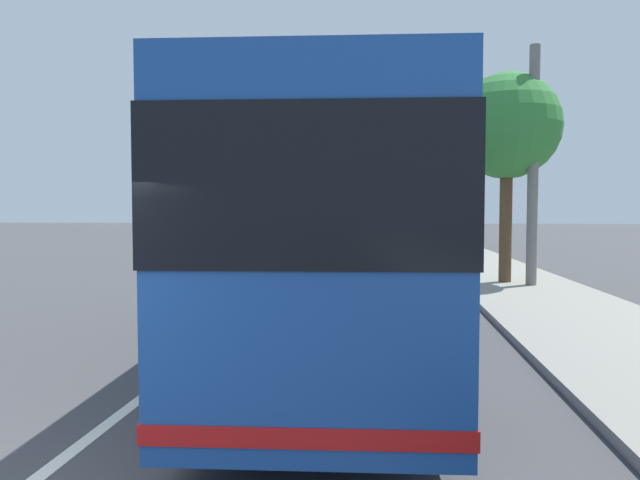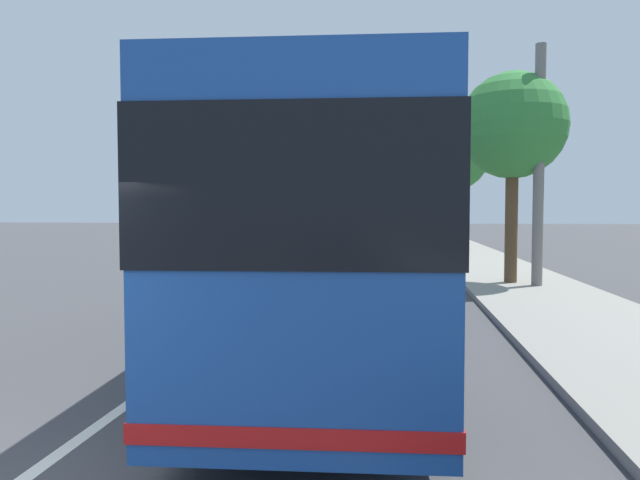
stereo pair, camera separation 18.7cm
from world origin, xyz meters
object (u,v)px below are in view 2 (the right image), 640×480
object	(u,v)px
car_far_distant	(312,236)
roadside_tree_mid_block	(513,127)
coach_bus	(331,227)
car_behind_bus	(358,252)
roadside_tree_far_block	(453,154)
utility_pole	(539,168)

from	to	relation	value
car_far_distant	roadside_tree_mid_block	size ratio (longest dim) A/B	0.65
coach_bus	roadside_tree_mid_block	world-z (taller)	roadside_tree_mid_block
coach_bus	car_behind_bus	world-z (taller)	coach_bus
car_far_distant	car_behind_bus	bearing A→B (deg)	19.54
coach_bus	roadside_tree_mid_block	bearing A→B (deg)	-31.29
roadside_tree_far_block	utility_pole	world-z (taller)	roadside_tree_far_block
coach_bus	roadside_tree_far_block	xyz separation A→B (m)	(25.72, -4.43, 3.67)
coach_bus	utility_pole	bearing A→B (deg)	-36.55
coach_bus	car_behind_bus	distance (m)	12.95
roadside_tree_far_block	car_behind_bus	bearing A→B (deg)	159.59
car_behind_bus	roadside_tree_mid_block	world-z (taller)	roadside_tree_mid_block
car_behind_bus	roadside_tree_far_block	bearing A→B (deg)	-23.71
car_far_distant	utility_pole	size ratio (longest dim) A/B	0.60
utility_pole	car_behind_bus	bearing A→B (deg)	47.67
car_behind_bus	car_far_distant	world-z (taller)	car_behind_bus
coach_bus	roadside_tree_far_block	bearing A→B (deg)	-13.00
car_behind_bus	car_far_distant	distance (m)	15.34
roadside_tree_far_block	utility_pole	distance (m)	18.02
car_far_distant	utility_pole	xyz separation A→B (m)	(-19.84, -9.47, 2.85)
roadside_tree_mid_block	utility_pole	size ratio (longest dim) A/B	0.91
roadside_tree_mid_block	utility_pole	xyz separation A→B (m)	(-0.69, -0.61, -1.29)
coach_bus	utility_pole	world-z (taller)	utility_pole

